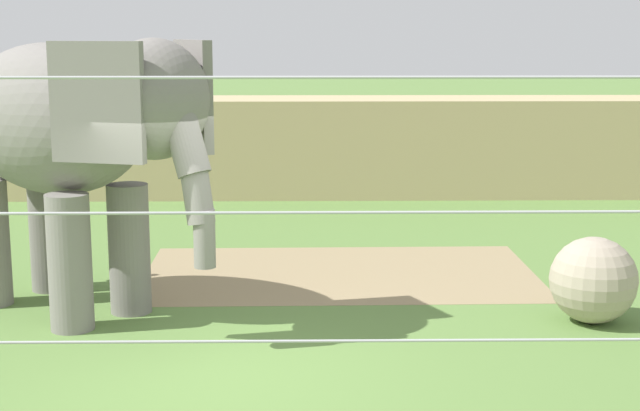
% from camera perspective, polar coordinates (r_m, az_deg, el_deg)
% --- Properties ---
extents(ground_plane, '(120.00, 120.00, 0.00)m').
position_cam_1_polar(ground_plane, '(9.92, -6.56, -9.86)').
color(ground_plane, '#5B7F3D').
extents(dirt_patch, '(5.61, 3.31, 0.01)m').
position_cam_1_polar(dirt_patch, '(13.63, 1.20, -4.08)').
color(dirt_patch, '#937F5B').
rests_on(dirt_patch, ground).
extents(embankment_wall, '(36.00, 1.80, 2.02)m').
position_cam_1_polar(embankment_wall, '(20.02, -3.66, 3.57)').
color(embankment_wall, tan).
rests_on(embankment_wall, ground).
extents(elephant, '(3.93, 3.60, 3.36)m').
position_cam_1_polar(elephant, '(11.70, -14.79, 4.22)').
color(elephant, gray).
rests_on(elephant, ground).
extents(enrichment_ball, '(1.03, 1.03, 1.03)m').
position_cam_1_polar(enrichment_ball, '(11.73, 16.11, -4.33)').
color(enrichment_ball, tan).
rests_on(enrichment_ball, ground).
extents(cable_fence, '(9.25, 0.21, 3.29)m').
position_cam_1_polar(cable_fence, '(6.26, -9.86, -6.28)').
color(cable_fence, brown).
rests_on(cable_fence, ground).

